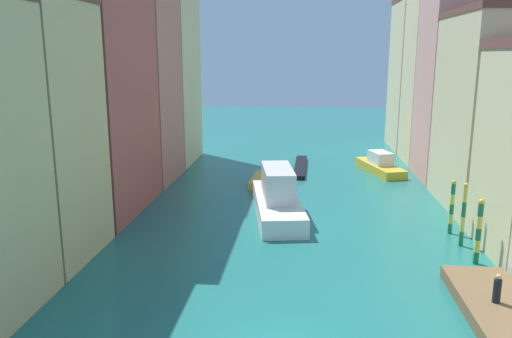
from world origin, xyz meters
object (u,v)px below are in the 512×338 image
Objects in this scene: mooring_pole_2 at (452,206)px; vaporetto_white at (278,198)px; gondola_black at (300,167)px; mooring_pole_0 at (479,231)px; motorboat_1 at (380,165)px; waterfront_dock at (497,305)px; person_on_dock at (497,289)px; mooring_pole_1 at (463,214)px; motorboat_0 at (264,180)px.

vaporetto_white is (-12.03, 2.96, -0.59)m from mooring_pole_2.
mooring_pole_0 is at bearing -66.55° from gondola_black.
mooring_pole_0 is 0.48× the size of motorboat_1.
waterfront_dock reaches higher than gondola_black.
motorboat_1 reaches higher than person_on_dock.
gondola_black is (1.54, 16.32, -1.14)m from vaporetto_white.
mooring_pole_1 reaches higher than vaporetto_white.
person_on_dock is 0.37× the size of mooring_pole_2.
person_on_dock is 0.25× the size of motorboat_0.
mooring_pole_2 is at bearing -13.81° from vaporetto_white.
person_on_dock is 0.14× the size of gondola_black.
mooring_pole_0 is 0.70× the size of motorboat_0.
person_on_dock is at bearing -87.63° from motorboat_1.
mooring_pole_1 is at bearing 84.59° from waterfront_dock.
mooring_pole_1 is 0.74× the size of motorboat_0.
mooring_pole_1 reaches higher than person_on_dock.
vaporetto_white is 18.50m from motorboat_1.
waterfront_dock is 0.75× the size of gondola_black.
gondola_black is (-9.73, 30.33, -0.13)m from waterfront_dock.
gondola_black is (-10.61, 24.45, -1.82)m from mooring_pole_0.
motorboat_0 is 0.69× the size of motorboat_1.
person_on_dock is 0.36× the size of mooring_pole_0.
vaporetto_white reaches higher than motorboat_0.
waterfront_dock is 0.95× the size of motorboat_1.
mooring_pole_1 is 20.49m from motorboat_0.
waterfront_dock is at bearing -51.18° from vaporetto_white.
motorboat_0 is 13.16m from motorboat_1.
motorboat_0 is at bearing -152.59° from motorboat_1.
mooring_pole_0 is 23.93m from motorboat_1.
vaporetto_white is 16.43m from gondola_black.
motorboat_1 is (-1.43, 29.66, 0.40)m from waterfront_dock.
motorboat_1 is (11.68, 6.06, 0.40)m from motorboat_0.
mooring_pole_1 is 0.51× the size of motorboat_1.
motorboat_1 is (-2.19, 18.61, -1.20)m from mooring_pole_2.
mooring_pole_2 is 0.46× the size of motorboat_1.
person_on_dock is 11.44m from mooring_pole_2.
person_on_dock is at bearing -119.36° from waterfront_dock.
waterfront_dock is 11.19m from mooring_pole_2.
person_on_dock is 9.13m from mooring_pole_1.
motorboat_1 reaches higher than motorboat_0.
mooring_pole_1 reaches higher than waterfront_dock.
mooring_pole_0 is at bearing -33.79° from vaporetto_white.
mooring_pole_1 is 2.37m from mooring_pole_2.
vaporetto_white is (-11.27, 14.01, 1.01)m from waterfront_dock.
waterfront_dock is at bearing -95.41° from mooring_pole_1.
person_on_dock is 0.12× the size of vaporetto_white.
mooring_pole_2 is at bearing 86.06° from waterfront_dock.
vaporetto_white is at bearing 146.21° from mooring_pole_0.
motorboat_1 is (9.84, 15.65, -0.61)m from vaporetto_white.
mooring_pole_2 reaches higher than motorboat_1.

